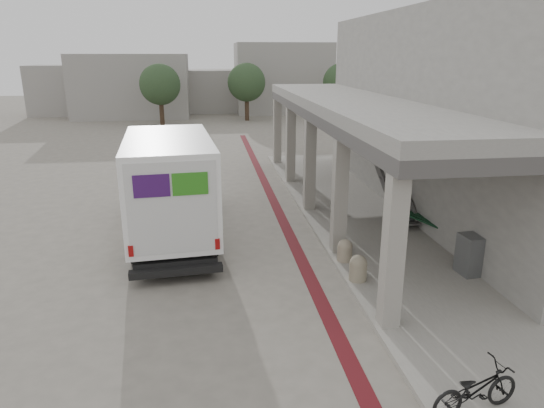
{
  "coord_description": "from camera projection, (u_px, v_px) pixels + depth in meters",
  "views": [
    {
      "loc": [
        -1.46,
        -11.99,
        5.49
      ],
      "look_at": [
        0.2,
        0.43,
        1.6
      ],
      "focal_mm": 32.0,
      "sensor_mm": 36.0,
      "label": 1
    }
  ],
  "objects": [
    {
      "name": "ground",
      "position": [
        267.0,
        265.0,
        13.16
      ],
      "size": [
        120.0,
        120.0,
        0.0
      ],
      "primitive_type": "plane",
      "color": "#6C675D",
      "rests_on": "ground"
    },
    {
      "name": "bike_lane_stripe",
      "position": [
        290.0,
        237.0,
        15.18
      ],
      "size": [
        0.35,
        40.0,
        0.01
      ],
      "primitive_type": "cube",
      "color": "#541016",
      "rests_on": "ground"
    },
    {
      "name": "sidewalk",
      "position": [
        407.0,
        255.0,
        13.65
      ],
      "size": [
        4.4,
        28.0,
        0.12
      ],
      "primitive_type": "cube",
      "color": "gray",
      "rests_on": "ground"
    },
    {
      "name": "transit_building",
      "position": [
        441.0,
        115.0,
        17.28
      ],
      "size": [
        7.6,
        17.0,
        7.0
      ],
      "color": "gray",
      "rests_on": "ground"
    },
    {
      "name": "distant_backdrop",
      "position": [
        191.0,
        85.0,
        45.96
      ],
      "size": [
        28.0,
        10.0,
        6.5
      ],
      "color": "gray",
      "rests_on": "ground"
    },
    {
      "name": "tree_left",
      "position": [
        160.0,
        85.0,
        38.09
      ],
      "size": [
        3.2,
        3.2,
        4.8
      ],
      "color": "#38281C",
      "rests_on": "ground"
    },
    {
      "name": "tree_mid",
      "position": [
        247.0,
        83.0,
        40.87
      ],
      "size": [
        3.2,
        3.2,
        4.8
      ],
      "color": "#38281C",
      "rests_on": "ground"
    },
    {
      "name": "tree_right",
      "position": [
        342.0,
        82.0,
        40.94
      ],
      "size": [
        3.2,
        3.2,
        4.8
      ],
      "color": "#38281C",
      "rests_on": "ground"
    },
    {
      "name": "fedex_truck",
      "position": [
        170.0,
        181.0,
        14.94
      ],
      "size": [
        2.99,
        7.75,
        3.23
      ],
      "rotation": [
        0.0,
        0.0,
        0.09
      ],
      "color": "black",
      "rests_on": "ground"
    },
    {
      "name": "bench",
      "position": [
        428.0,
        224.0,
        14.98
      ],
      "size": [
        1.04,
        2.01,
        0.46
      ],
      "rotation": [
        0.0,
        0.0,
        0.33
      ],
      "color": "slate",
      "rests_on": "sidewalk"
    },
    {
      "name": "bollard_near",
      "position": [
        358.0,
        268.0,
        11.94
      ],
      "size": [
        0.44,
        0.44,
        0.65
      ],
      "color": "gray",
      "rests_on": "sidewalk"
    },
    {
      "name": "bollard_far",
      "position": [
        345.0,
        250.0,
        13.07
      ],
      "size": [
        0.4,
        0.4,
        0.61
      ],
      "color": "gray",
      "rests_on": "sidewalk"
    },
    {
      "name": "utility_cabinet",
      "position": [
        470.0,
        255.0,
        12.23
      ],
      "size": [
        0.52,
        0.66,
        1.03
      ],
      "primitive_type": "cube",
      "rotation": [
        0.0,
        0.0,
        0.1
      ],
      "color": "slate",
      "rests_on": "sidewalk"
    },
    {
      "name": "bicycle_black",
      "position": [
        476.0,
        389.0,
        7.48
      ],
      "size": [
        1.64,
        0.85,
        0.82
      ],
      "primitive_type": "imported",
      "rotation": [
        0.0,
        0.0,
        1.77
      ],
      "color": "black",
      "rests_on": "sidewalk"
    }
  ]
}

